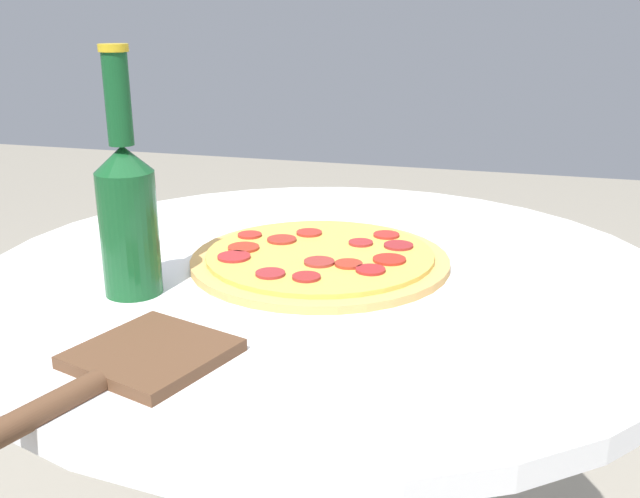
% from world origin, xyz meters
% --- Properties ---
extents(table, '(0.88, 0.88, 0.71)m').
position_xyz_m(table, '(0.00, 0.00, 0.55)').
color(table, white).
rests_on(table, ground_plane).
extents(pizza, '(0.33, 0.33, 0.02)m').
position_xyz_m(pizza, '(-0.01, -0.01, 0.71)').
color(pizza, tan).
rests_on(pizza, table).
extents(beer_bottle, '(0.07, 0.07, 0.28)m').
position_xyz_m(beer_bottle, '(0.14, -0.19, 0.80)').
color(beer_bottle, '#144C23').
rests_on(beer_bottle, table).
extents(pizza_paddle, '(0.26, 0.16, 0.02)m').
position_xyz_m(pizza_paddle, '(0.32, -0.10, 0.71)').
color(pizza_paddle, brown).
rests_on(pizza_paddle, table).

